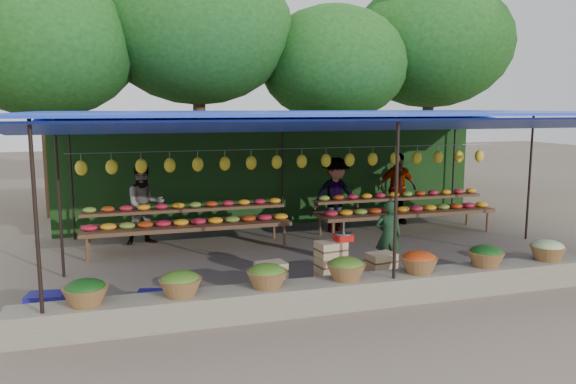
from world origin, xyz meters
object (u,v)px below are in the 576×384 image
object	(u,v)px
weighing_scale	(344,236)
blue_crate_front	(154,301)
crate_counter	(329,270)
blue_crate_back	(46,304)
vendor_seated	(388,236)

from	to	relation	value
weighing_scale	blue_crate_front	bearing A→B (deg)	-176.74
crate_counter	weighing_scale	xyz separation A→B (m)	(0.24, 0.00, 0.53)
weighing_scale	blue_crate_back	distance (m)	4.55
blue_crate_back	weighing_scale	bearing A→B (deg)	8.07
blue_crate_front	vendor_seated	bearing A→B (deg)	24.36
blue_crate_front	weighing_scale	bearing A→B (deg)	16.99
weighing_scale	vendor_seated	size ratio (longest dim) A/B	0.24
crate_counter	weighing_scale	distance (m)	0.58
blue_crate_back	crate_counter	bearing A→B (deg)	8.00
weighing_scale	blue_crate_back	size ratio (longest dim) A/B	0.60
crate_counter	blue_crate_back	xyz separation A→B (m)	(-4.25, 0.10, -0.16)
vendor_seated	blue_crate_back	size ratio (longest dim) A/B	2.53
weighing_scale	blue_crate_back	xyz separation A→B (m)	(-4.50, 0.10, -0.69)
crate_counter	vendor_seated	xyz separation A→B (m)	(1.36, 0.60, 0.33)
vendor_seated	blue_crate_front	bearing A→B (deg)	32.33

